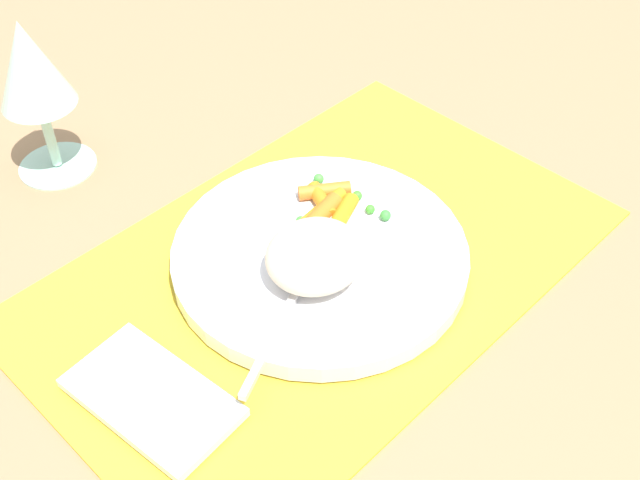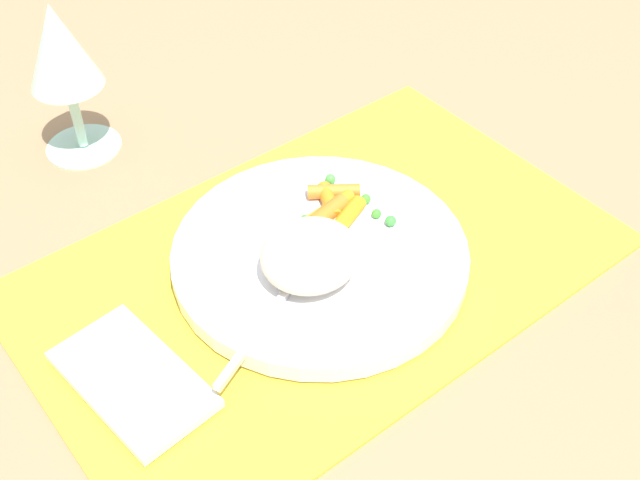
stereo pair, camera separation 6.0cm
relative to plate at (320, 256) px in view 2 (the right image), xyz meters
name	(u,v)px [view 2 (the right image)]	position (x,y,z in m)	size (l,w,h in m)	color
ground_plane	(320,267)	(0.00, 0.00, -0.01)	(2.40, 2.40, 0.00)	#997551
placemat	(320,265)	(0.00, 0.00, -0.01)	(0.49, 0.31, 0.01)	gold
plate	(320,256)	(0.00, 0.00, 0.00)	(0.25, 0.25, 0.02)	white
rice_mound	(310,255)	(-0.02, -0.02, 0.03)	(0.08, 0.08, 0.04)	beige
carrot_portion	(334,207)	(0.04, 0.03, 0.02)	(0.07, 0.07, 0.02)	orange
pea_scatter	(335,214)	(0.03, 0.02, 0.01)	(0.09, 0.09, 0.01)	green
fork	(301,272)	(-0.03, -0.01, 0.01)	(0.20, 0.10, 0.01)	silver
wine_glass	(60,52)	(-0.08, 0.28, 0.09)	(0.07, 0.07, 0.16)	#B2E0CC
napkin	(133,379)	(-0.19, -0.01, 0.00)	(0.07, 0.13, 0.01)	white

